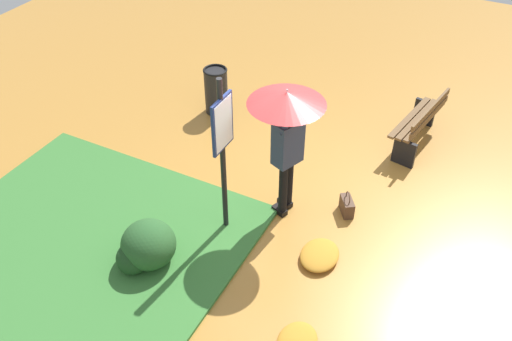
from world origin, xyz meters
name	(u,v)px	position (x,y,z in m)	size (l,w,h in m)	color
ground_plane	(301,205)	(0.00, 0.00, 0.00)	(18.00, 18.00, 0.00)	#B27A33
grass_verge	(51,277)	(2.65, -2.22, 0.03)	(4.80, 4.00, 0.05)	#387533
person_with_umbrella	(287,121)	(0.27, -0.16, 1.55)	(0.96, 0.96, 2.04)	black
info_sign_post	(223,141)	(0.87, -0.73, 1.44)	(0.44, 0.07, 2.30)	black
handbag	(347,206)	(-0.14, 0.63, 0.13)	(0.33, 0.29, 0.37)	#4C3323
park_bench	(419,123)	(-2.22, 1.07, 0.40)	(1.40, 0.60, 0.75)	black
trash_bin	(216,91)	(-1.57, -2.31, 0.42)	(0.42, 0.42, 0.83)	black
shrub_cluster	(146,247)	(1.89, -1.30, 0.29)	(0.76, 0.69, 0.62)	#285628
leaf_pile_by_bench	(320,255)	(0.83, 0.62, 0.07)	(0.60, 0.48, 0.13)	#C68428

